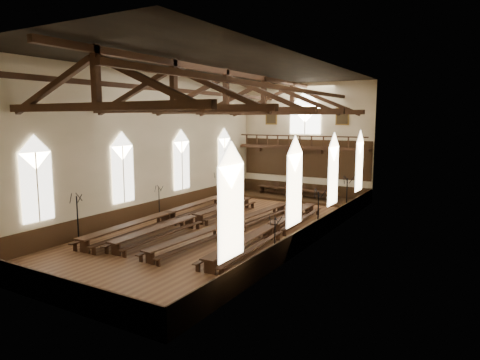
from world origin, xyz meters
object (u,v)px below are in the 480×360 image
object	(u,v)px
candelabrum_right_near	(275,248)
candelabrum_left_far	(218,192)
candelabrum_left_mid	(159,208)
dais	(296,198)
candelabrum_right_far	(346,204)
refectory_row_c	(230,225)
refectory_row_d	(271,228)
candelabrum_right_mid	(318,221)
candelabrum_left_near	(78,227)
refectory_row_a	(168,215)
refectory_row_b	(194,218)
high_table	(296,190)

from	to	relation	value
candelabrum_right_near	candelabrum_left_far	bearing A→B (deg)	133.24
candelabrum_left_mid	candelabrum_right_near	size ratio (longest dim) A/B	1.00
dais	candelabrum_left_far	size ratio (longest dim) A/B	4.71
candelabrum_right_far	refectory_row_c	bearing A→B (deg)	-119.53
refectory_row_d	dais	distance (m)	12.33
refectory_row_c	candelabrum_right_near	bearing A→B (deg)	-36.13
refectory_row_c	candelabrum_right_mid	world-z (taller)	candelabrum_right_mid
candelabrum_right_mid	candelabrum_right_far	xyz separation A→B (m)	(0.00, 5.81, 0.04)
candelabrum_left_near	refectory_row_a	bearing A→B (deg)	75.02
refectory_row_a	candelabrum_left_mid	world-z (taller)	candelabrum_left_mid
refectory_row_a	refectory_row_c	distance (m)	4.81
refectory_row_c	candelabrum_right_mid	bearing A→B (deg)	27.87
refectory_row_c	refectory_row_d	xyz separation A→B (m)	(2.53, 0.59, 0.04)
refectory_row_b	candelabrum_left_near	bearing A→B (deg)	-119.64
refectory_row_a	candelabrum_right_mid	bearing A→B (deg)	14.37
dais	high_table	size ratio (longest dim) A/B	1.52
refectory_row_a	refectory_row_d	distance (m)	7.36
candelabrum_right_near	candelabrum_right_far	size ratio (longest dim) A/B	0.81
candelabrum_left_mid	refectory_row_a	bearing A→B (deg)	-29.85
refectory_row_a	candelabrum_left_far	world-z (taller)	candelabrum_left_far
dais	candelabrum_left_mid	size ratio (longest dim) A/B	4.91
refectory_row_b	refectory_row_c	xyz separation A→B (m)	(2.88, -0.30, -0.04)
candelabrum_left_near	refectory_row_c	bearing A→B (deg)	42.58
candelabrum_left_far	refectory_row_a	bearing A→B (deg)	-79.21
high_table	refectory_row_b	bearing A→B (deg)	-99.00
high_table	candelabrum_right_mid	world-z (taller)	candelabrum_right_mid
refectory_row_a	high_table	size ratio (longest dim) A/B	2.01
dais	candelabrum_right_mid	xyz separation A→B (m)	(5.67, -9.93, 0.74)
refectory_row_b	high_table	distance (m)	12.26
refectory_row_c	candelabrum_left_mid	world-z (taller)	candelabrum_left_mid
candelabrum_left_mid	candelabrum_right_far	bearing A→B (deg)	33.48
candelabrum_left_near	candelabrum_right_near	distance (m)	11.37
refectory_row_d	candelabrum_right_mid	xyz separation A→B (m)	(2.17, 1.89, 0.29)
refectory_row_a	refectory_row_c	bearing A→B (deg)	-0.58
refectory_row_d	candelabrum_left_mid	world-z (taller)	candelabrum_left_mid
candelabrum_left_near	candelabrum_right_near	bearing A→B (deg)	12.44
high_table	candelabrum_left_mid	size ratio (longest dim) A/B	3.23
refectory_row_b	refectory_row_c	world-z (taller)	refectory_row_b
refectory_row_d	candelabrum_right_mid	bearing A→B (deg)	41.14
dais	candelabrum_left_near	distance (m)	19.10
refectory_row_a	dais	distance (m)	12.96
candelabrum_left_near	candelabrum_right_mid	bearing A→B (deg)	37.01
refectory_row_b	candelabrum_right_far	bearing A→B (deg)	46.53
refectory_row_b	dais	xyz separation A→B (m)	(1.92, 12.11, -0.44)
high_table	candelabrum_left_far	size ratio (longest dim) A/B	3.09
high_table	candelabrum_left_far	distance (m)	6.77
refectory_row_b	candelabrum_left_near	xyz separation A→B (m)	(-3.52, -6.18, 0.30)
candelabrum_right_mid	refectory_row_a	bearing A→B (deg)	-165.63
candelabrum_right_near	candelabrum_right_far	bearing A→B (deg)	90.00
candelabrum_right_near	candelabrum_right_far	distance (m)	11.73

